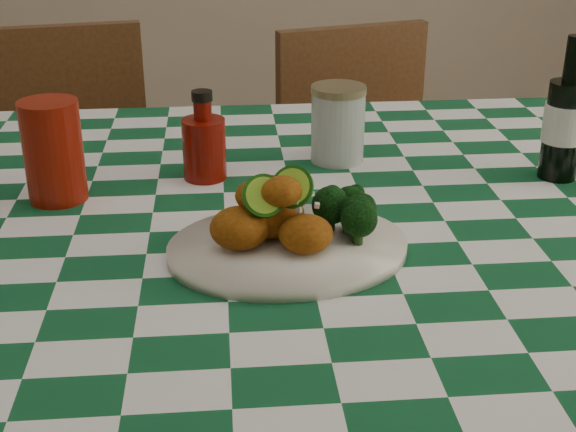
{
  "coord_description": "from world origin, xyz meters",
  "views": [
    {
      "loc": [
        -0.1,
        -1.06,
        1.26
      ],
      "look_at": [
        -0.02,
        -0.15,
        0.84
      ],
      "focal_mm": 50.0,
      "sensor_mm": 36.0,
      "label": 1
    }
  ],
  "objects_px": {
    "plate": "(288,249)",
    "mason_jar": "(338,124)",
    "wooden_chair_left": "(77,221)",
    "beer_bottle": "(566,109)",
    "wooden_chair_right": "(378,215)",
    "fried_chicken_pile": "(281,210)",
    "dining_table": "(294,424)",
    "red_tumbler": "(53,151)",
    "ketchup_bottle": "(204,135)"
  },
  "relations": [
    {
      "from": "fried_chicken_pile",
      "to": "wooden_chair_right",
      "type": "distance_m",
      "value": 1.02
    },
    {
      "from": "dining_table",
      "to": "wooden_chair_left",
      "type": "xyz_separation_m",
      "value": [
        -0.46,
        0.74,
        0.05
      ]
    },
    {
      "from": "dining_table",
      "to": "wooden_chair_right",
      "type": "relative_size",
      "value": 1.92
    },
    {
      "from": "mason_jar",
      "to": "dining_table",
      "type": "bearing_deg",
      "value": -115.21
    },
    {
      "from": "mason_jar",
      "to": "wooden_chair_left",
      "type": "bearing_deg",
      "value": 134.73
    },
    {
      "from": "ketchup_bottle",
      "to": "mason_jar",
      "type": "distance_m",
      "value": 0.23
    },
    {
      "from": "dining_table",
      "to": "plate",
      "type": "xyz_separation_m",
      "value": [
        -0.02,
        -0.15,
        0.4
      ]
    },
    {
      "from": "dining_table",
      "to": "beer_bottle",
      "type": "height_order",
      "value": "beer_bottle"
    },
    {
      "from": "plate",
      "to": "wooden_chair_right",
      "type": "xyz_separation_m",
      "value": [
        0.3,
        0.87,
        -0.36
      ]
    },
    {
      "from": "ketchup_bottle",
      "to": "plate",
      "type": "bearing_deg",
      "value": -68.92
    },
    {
      "from": "mason_jar",
      "to": "fried_chicken_pile",
      "type": "bearing_deg",
      "value": -109.73
    },
    {
      "from": "red_tumbler",
      "to": "ketchup_bottle",
      "type": "bearing_deg",
      "value": 16.91
    },
    {
      "from": "fried_chicken_pile",
      "to": "mason_jar",
      "type": "distance_m",
      "value": 0.36
    },
    {
      "from": "red_tumbler",
      "to": "wooden_chair_left",
      "type": "relative_size",
      "value": 0.17
    },
    {
      "from": "mason_jar",
      "to": "beer_bottle",
      "type": "bearing_deg",
      "value": -17.43
    },
    {
      "from": "wooden_chair_right",
      "to": "wooden_chair_left",
      "type": "bearing_deg",
      "value": 163.15
    },
    {
      "from": "dining_table",
      "to": "beer_bottle",
      "type": "distance_m",
      "value": 0.67
    },
    {
      "from": "beer_bottle",
      "to": "wooden_chair_left",
      "type": "bearing_deg",
      "value": 143.32
    },
    {
      "from": "wooden_chair_left",
      "to": "ketchup_bottle",
      "type": "bearing_deg",
      "value": -71.58
    },
    {
      "from": "fried_chicken_pile",
      "to": "red_tumbler",
      "type": "xyz_separation_m",
      "value": [
        -0.31,
        0.21,
        0.01
      ]
    },
    {
      "from": "dining_table",
      "to": "wooden_chair_right",
      "type": "bearing_deg",
      "value": 69.0
    },
    {
      "from": "fried_chicken_pile",
      "to": "beer_bottle",
      "type": "xyz_separation_m",
      "value": [
        0.46,
        0.23,
        0.05
      ]
    },
    {
      "from": "red_tumbler",
      "to": "dining_table",
      "type": "bearing_deg",
      "value": -10.25
    },
    {
      "from": "dining_table",
      "to": "wooden_chair_left",
      "type": "relative_size",
      "value": 1.89
    },
    {
      "from": "beer_bottle",
      "to": "wooden_chair_right",
      "type": "bearing_deg",
      "value": 102.91
    },
    {
      "from": "wooden_chair_right",
      "to": "ketchup_bottle",
      "type": "bearing_deg",
      "value": -139.92
    },
    {
      "from": "dining_table",
      "to": "ketchup_bottle",
      "type": "relative_size",
      "value": 11.75
    },
    {
      "from": "plate",
      "to": "wooden_chair_right",
      "type": "height_order",
      "value": "wooden_chair_right"
    },
    {
      "from": "fried_chicken_pile",
      "to": "beer_bottle",
      "type": "bearing_deg",
      "value": 26.8
    },
    {
      "from": "red_tumbler",
      "to": "wooden_chair_right",
      "type": "bearing_deg",
      "value": 46.64
    },
    {
      "from": "fried_chicken_pile",
      "to": "red_tumbler",
      "type": "distance_m",
      "value": 0.38
    },
    {
      "from": "dining_table",
      "to": "red_tumbler",
      "type": "relative_size",
      "value": 11.05
    },
    {
      "from": "fried_chicken_pile",
      "to": "dining_table",
      "type": "bearing_deg",
      "value": 77.76
    },
    {
      "from": "fried_chicken_pile",
      "to": "plate",
      "type": "bearing_deg",
      "value": 0.0
    },
    {
      "from": "plate",
      "to": "dining_table",
      "type": "bearing_deg",
      "value": 81.08
    },
    {
      "from": "fried_chicken_pile",
      "to": "ketchup_bottle",
      "type": "height_order",
      "value": "ketchup_bottle"
    },
    {
      "from": "plate",
      "to": "wooden_chair_right",
      "type": "bearing_deg",
      "value": 70.95
    },
    {
      "from": "plate",
      "to": "wooden_chair_left",
      "type": "distance_m",
      "value": 1.05
    },
    {
      "from": "fried_chicken_pile",
      "to": "wooden_chair_right",
      "type": "xyz_separation_m",
      "value": [
        0.31,
        0.87,
        -0.42
      ]
    },
    {
      "from": "beer_bottle",
      "to": "wooden_chair_right",
      "type": "distance_m",
      "value": 0.81
    },
    {
      "from": "plate",
      "to": "mason_jar",
      "type": "height_order",
      "value": "mason_jar"
    },
    {
      "from": "fried_chicken_pile",
      "to": "beer_bottle",
      "type": "height_order",
      "value": "beer_bottle"
    },
    {
      "from": "mason_jar",
      "to": "wooden_chair_left",
      "type": "height_order",
      "value": "mason_jar"
    },
    {
      "from": "wooden_chair_right",
      "to": "plate",
      "type": "bearing_deg",
      "value": -124.56
    },
    {
      "from": "fried_chicken_pile",
      "to": "wooden_chair_left",
      "type": "distance_m",
      "value": 1.07
    },
    {
      "from": "mason_jar",
      "to": "wooden_chair_right",
      "type": "xyz_separation_m",
      "value": [
        0.19,
        0.54,
        -0.42
      ]
    },
    {
      "from": "beer_bottle",
      "to": "wooden_chair_left",
      "type": "height_order",
      "value": "beer_bottle"
    },
    {
      "from": "wooden_chair_left",
      "to": "wooden_chair_right",
      "type": "relative_size",
      "value": 1.01
    },
    {
      "from": "mason_jar",
      "to": "wooden_chair_right",
      "type": "relative_size",
      "value": 0.15
    },
    {
      "from": "dining_table",
      "to": "fried_chicken_pile",
      "type": "xyz_separation_m",
      "value": [
        -0.03,
        -0.15,
        0.46
      ]
    }
  ]
}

